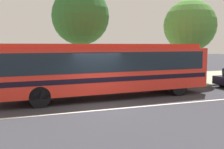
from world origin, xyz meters
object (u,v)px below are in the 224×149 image
(street_tree_near_stop, at_px, (81,16))
(street_tree_mid_block, at_px, (190,26))
(bus_stop_sign, at_px, (146,65))
(transit_bus, at_px, (107,67))
(pedestrian_waiting_near_sign, at_px, (133,72))

(street_tree_near_stop, xyz_separation_m, street_tree_mid_block, (8.45, -0.68, -0.47))
(bus_stop_sign, bearing_deg, street_tree_mid_block, 23.17)
(street_tree_near_stop, bearing_deg, bus_stop_sign, -37.33)
(bus_stop_sign, xyz_separation_m, street_tree_near_stop, (-3.61, 2.75, 3.20))
(street_tree_near_stop, relative_size, street_tree_mid_block, 1.07)
(street_tree_mid_block, bearing_deg, street_tree_near_stop, 175.37)
(transit_bus, xyz_separation_m, street_tree_near_stop, (-0.37, 4.42, 3.12))
(transit_bus, relative_size, street_tree_near_stop, 1.78)
(street_tree_mid_block, bearing_deg, transit_bus, -155.16)
(street_tree_mid_block, bearing_deg, pedestrian_waiting_near_sign, -164.19)
(bus_stop_sign, height_order, street_tree_near_stop, street_tree_near_stop)
(transit_bus, bearing_deg, street_tree_mid_block, 24.84)
(pedestrian_waiting_near_sign, distance_m, street_tree_near_stop, 5.26)
(transit_bus, xyz_separation_m, street_tree_mid_block, (8.07, 3.74, 2.66))
(transit_bus, height_order, bus_stop_sign, transit_bus)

